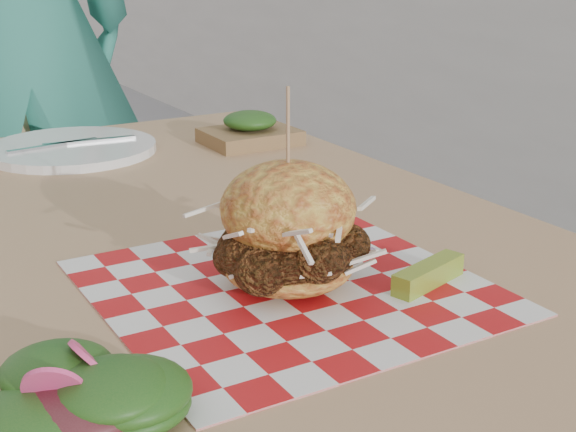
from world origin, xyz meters
name	(u,v)px	position (x,y,z in m)	size (l,w,h in m)	color
diner	(3,19)	(0.29, 0.88, 0.91)	(0.66, 0.43, 1.81)	#2B7D6C
patio_table	(179,291)	(0.24, -0.26, 0.67)	(0.80, 1.20, 0.75)	tan
patio_chair	(0,185)	(0.22, 0.74, 0.55)	(0.49, 0.50, 0.95)	tan
paper_liner	(288,287)	(0.27, -0.47, 0.75)	(0.36, 0.36, 0.00)	red
sandwich	(288,234)	(0.27, -0.47, 0.81)	(0.17, 0.17, 0.20)	gold
pickle_spear	(428,274)	(0.39, -0.54, 0.76)	(0.10, 0.02, 0.02)	#91AC32
side_salad	(83,403)	(0.02, -0.60, 0.76)	(0.14, 0.14, 0.05)	#3F1419
place_setting	(72,148)	(0.24, 0.17, 0.76)	(0.27, 0.27, 0.02)	white
kraft_tray	(250,131)	(0.52, 0.08, 0.77)	(0.15, 0.12, 0.06)	brown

